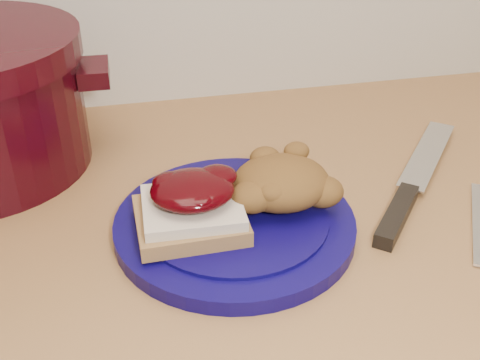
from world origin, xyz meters
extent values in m
cylinder|color=#0A0546|center=(-0.03, 1.45, 0.91)|extent=(0.27, 0.27, 0.02)
cube|color=olive|center=(-0.08, 1.44, 0.93)|extent=(0.11, 0.10, 0.02)
cube|color=beige|center=(-0.07, 1.45, 0.94)|extent=(0.10, 0.09, 0.01)
ellipsoid|color=black|center=(-0.07, 1.45, 0.96)|extent=(0.09, 0.08, 0.03)
ellipsoid|color=brown|center=(0.02, 1.47, 0.95)|extent=(0.11, 0.10, 0.05)
cube|color=black|center=(0.14, 1.43, 0.91)|extent=(0.09, 0.10, 0.02)
cube|color=silver|center=(0.24, 1.55, 0.91)|extent=(0.14, 0.16, 0.00)
cube|color=silver|center=(0.23, 1.41, 0.90)|extent=(0.09, 0.14, 0.00)
cube|color=black|center=(-0.16, 1.66, 1.01)|extent=(0.04, 0.06, 0.02)
camera|label=1|loc=(-0.13, 0.96, 1.28)|focal=45.00mm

